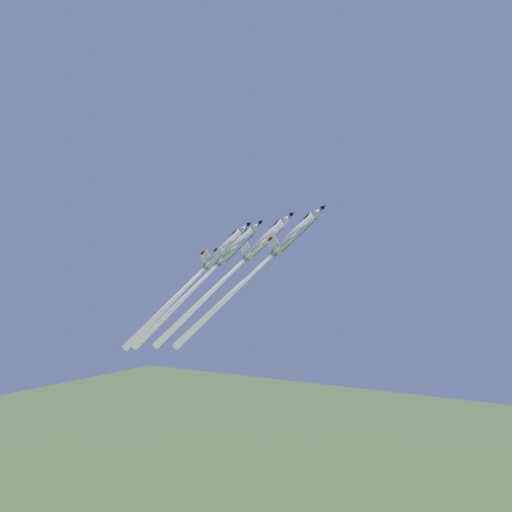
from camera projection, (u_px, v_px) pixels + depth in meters
The scene contains 4 objects.
jet_lead at pixel (248, 278), 129.57m from camera, with size 38.91×12.85×36.03m.
jet_left at pixel (223, 280), 137.30m from camera, with size 39.16×12.87×36.22m.
jet_right at pixel (197, 285), 121.08m from camera, with size 32.89×10.83×30.44m.
jet_slot at pixel (187, 286), 133.46m from camera, with size 36.16×11.75×33.38m.
Camera 1 is at (64.74, -105.36, 85.40)m, focal length 40.00 mm.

